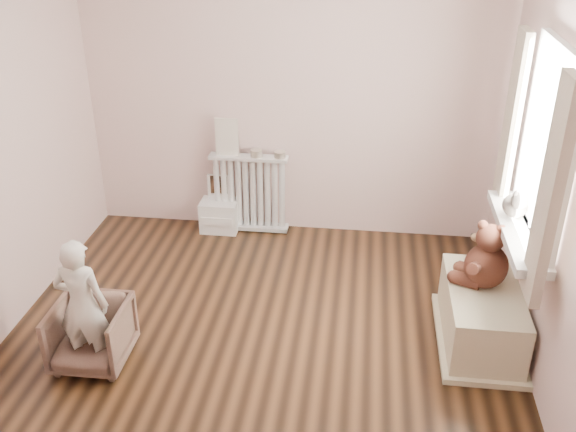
# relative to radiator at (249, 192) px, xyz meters

# --- Properties ---
(floor) EXTENTS (3.60, 3.60, 0.01)m
(floor) POSITION_rel_radiator_xyz_m (0.36, -1.68, -0.39)
(floor) COLOR black
(floor) RESTS_ON ground
(back_wall) EXTENTS (3.60, 0.02, 2.60)m
(back_wall) POSITION_rel_radiator_xyz_m (0.36, 0.12, 0.91)
(back_wall) COLOR beige
(back_wall) RESTS_ON ground
(front_wall) EXTENTS (3.60, 0.02, 2.60)m
(front_wall) POSITION_rel_radiator_xyz_m (0.36, -3.48, 0.91)
(front_wall) COLOR beige
(front_wall) RESTS_ON ground
(right_wall) EXTENTS (0.02, 3.60, 2.60)m
(right_wall) POSITION_rel_radiator_xyz_m (2.16, -1.68, 0.91)
(right_wall) COLOR beige
(right_wall) RESTS_ON ground
(window) EXTENTS (0.03, 0.90, 1.10)m
(window) POSITION_rel_radiator_xyz_m (2.12, -1.38, 1.06)
(window) COLOR white
(window) RESTS_ON right_wall
(window_sill) EXTENTS (0.22, 1.10, 0.06)m
(window_sill) POSITION_rel_radiator_xyz_m (2.03, -1.38, 0.48)
(window_sill) COLOR silver
(window_sill) RESTS_ON right_wall
(curtain_left) EXTENTS (0.06, 0.26, 1.30)m
(curtain_left) POSITION_rel_radiator_xyz_m (2.01, -1.95, 1.00)
(curtain_left) COLOR #BEAF98
(curtain_left) RESTS_ON right_wall
(curtain_right) EXTENTS (0.06, 0.26, 1.30)m
(curtain_right) POSITION_rel_radiator_xyz_m (2.01, -0.81, 1.00)
(curtain_right) COLOR #BEAF98
(curtain_right) RESTS_ON right_wall
(radiator) EXTENTS (0.70, 0.13, 0.74)m
(radiator) POSITION_rel_radiator_xyz_m (0.00, 0.00, 0.00)
(radiator) COLOR silver
(radiator) RESTS_ON floor
(paper_doll) EXTENTS (0.20, 0.02, 0.34)m
(paper_doll) POSITION_rel_radiator_xyz_m (-0.19, 0.00, 0.52)
(paper_doll) COLOR beige
(paper_doll) RESTS_ON radiator
(tin_a) EXTENTS (0.10, 0.10, 0.06)m
(tin_a) POSITION_rel_radiator_xyz_m (0.07, 0.00, 0.38)
(tin_a) COLOR #A59E8C
(tin_a) RESTS_ON radiator
(tin_b) EXTENTS (0.10, 0.10, 0.06)m
(tin_b) POSITION_rel_radiator_xyz_m (0.28, 0.00, 0.38)
(tin_b) COLOR #A59E8C
(tin_b) RESTS_ON radiator
(toy_vanity) EXTENTS (0.34, 0.24, 0.53)m
(toy_vanity) POSITION_rel_radiator_xyz_m (-0.28, -0.03, -0.11)
(toy_vanity) COLOR silver
(toy_vanity) RESTS_ON floor
(armchair) EXTENTS (0.48, 0.49, 0.44)m
(armchair) POSITION_rel_radiator_xyz_m (-0.70, -1.98, -0.17)
(armchair) COLOR brown
(armchair) RESTS_ON floor
(child) EXTENTS (0.34, 0.23, 0.94)m
(child) POSITION_rel_radiator_xyz_m (-0.70, -2.03, 0.10)
(child) COLOR silver
(child) RESTS_ON armchair
(toy_bench) EXTENTS (0.48, 0.91, 0.43)m
(toy_bench) POSITION_rel_radiator_xyz_m (1.88, -1.42, -0.19)
(toy_bench) COLOR beige
(toy_bench) RESTS_ON floor
(teddy_bear) EXTENTS (0.47, 0.42, 0.47)m
(teddy_bear) POSITION_rel_radiator_xyz_m (1.87, -1.37, 0.28)
(teddy_bear) COLOR #33160F
(teddy_bear) RESTS_ON toy_bench
(plush_cat) EXTENTS (0.19, 0.28, 0.22)m
(plush_cat) POSITION_rel_radiator_xyz_m (2.02, -1.25, 0.61)
(plush_cat) COLOR slate
(plush_cat) RESTS_ON window_sill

